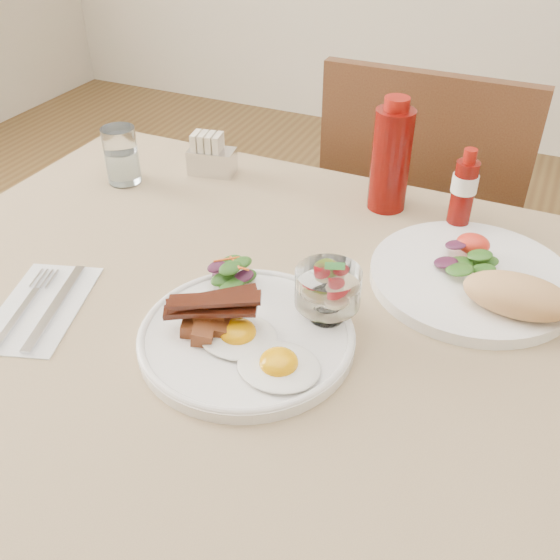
# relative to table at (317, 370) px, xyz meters

# --- Properties ---
(table) EXTENTS (1.33, 0.88, 0.75)m
(table) POSITION_rel_table_xyz_m (0.00, 0.00, 0.00)
(table) COLOR brown
(table) RESTS_ON ground
(chair_far) EXTENTS (0.42, 0.42, 0.93)m
(chair_far) POSITION_rel_table_xyz_m (0.00, 0.66, -0.14)
(chair_far) COLOR brown
(chair_far) RESTS_ON ground
(main_plate) EXTENTS (0.28, 0.28, 0.02)m
(main_plate) POSITION_rel_table_xyz_m (-0.07, -0.08, 0.10)
(main_plate) COLOR white
(main_plate) RESTS_ON table
(fried_eggs) EXTENTS (0.19, 0.14, 0.03)m
(fried_eggs) POSITION_rel_table_xyz_m (-0.04, -0.11, 0.11)
(fried_eggs) COLOR white
(fried_eggs) RESTS_ON main_plate
(bacon_potato_pile) EXTENTS (0.12, 0.09, 0.06)m
(bacon_potato_pile) POSITION_rel_table_xyz_m (-0.11, -0.09, 0.13)
(bacon_potato_pile) COLOR brown
(bacon_potato_pile) RESTS_ON main_plate
(side_salad) EXTENTS (0.07, 0.07, 0.04)m
(side_salad) POSITION_rel_table_xyz_m (-0.14, 0.01, 0.12)
(side_salad) COLOR #1F4311
(side_salad) RESTS_ON main_plate
(fruit_cup) EXTENTS (0.09, 0.09, 0.09)m
(fruit_cup) POSITION_rel_table_xyz_m (0.01, -0.00, 0.15)
(fruit_cup) COLOR white
(fruit_cup) RESTS_ON main_plate
(second_plate) EXTENTS (0.29, 0.29, 0.07)m
(second_plate) POSITION_rel_table_xyz_m (0.18, 0.16, 0.11)
(second_plate) COLOR white
(second_plate) RESTS_ON table
(ketchup_bottle) EXTENTS (0.07, 0.07, 0.20)m
(ketchup_bottle) POSITION_rel_table_xyz_m (-0.01, 0.35, 0.18)
(ketchup_bottle) COLOR #5B0805
(ketchup_bottle) RESTS_ON table
(hot_sauce_bottle) EXTENTS (0.05, 0.05, 0.14)m
(hot_sauce_bottle) POSITION_rel_table_xyz_m (0.12, 0.31, 0.16)
(hot_sauce_bottle) COLOR #5B0805
(hot_sauce_bottle) RESTS_ON table
(sugar_caddy) EXTENTS (0.09, 0.06, 0.08)m
(sugar_caddy) POSITION_rel_table_xyz_m (-0.36, 0.33, 0.12)
(sugar_caddy) COLOR silver
(sugar_caddy) RESTS_ON table
(water_glass) EXTENTS (0.06, 0.06, 0.11)m
(water_glass) POSITION_rel_table_xyz_m (-0.49, 0.23, 0.14)
(water_glass) COLOR white
(water_glass) RESTS_ON table
(napkin_cutlery) EXTENTS (0.17, 0.23, 0.01)m
(napkin_cutlery) POSITION_rel_table_xyz_m (-0.36, -0.13, 0.09)
(napkin_cutlery) COLOR white
(napkin_cutlery) RESTS_ON table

